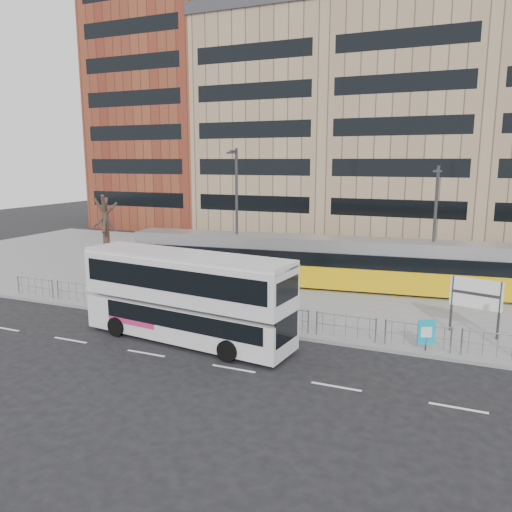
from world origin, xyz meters
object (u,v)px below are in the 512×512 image
at_px(tram, 334,263).
at_px(ad_panel, 427,333).
at_px(double_decker_bus, 186,294).
at_px(lamp_post_east, 435,224).
at_px(lamp_post_west, 236,210).
at_px(traffic_light_west, 114,265).
at_px(pedestrian, 293,297).
at_px(station_sign, 476,296).
at_px(bare_tree, 104,193).

distance_m(tram, ad_panel, 10.76).
height_order(double_decker_bus, lamp_post_east, lamp_post_east).
bearing_deg(lamp_post_west, traffic_light_west, -124.12).
distance_m(double_decker_bus, ad_panel, 10.22).
distance_m(ad_panel, lamp_post_west, 15.10).
relative_size(double_decker_bus, lamp_post_east, 1.35).
bearing_deg(lamp_post_west, ad_panel, -33.03).
xyz_separation_m(pedestrian, lamp_post_west, (-5.67, 5.48, 3.65)).
xyz_separation_m(traffic_light_west, lamp_post_west, (4.45, 6.57, 2.62)).
relative_size(double_decker_bus, pedestrian, 5.26).
xyz_separation_m(station_sign, traffic_light_west, (-18.51, -1.45, 0.20)).
bearing_deg(pedestrian, tram, -19.25).
bearing_deg(pedestrian, lamp_post_east, -55.47).
xyz_separation_m(double_decker_bus, tram, (3.78, 11.25, -0.43)).
bearing_deg(traffic_light_west, lamp_post_west, 42.32).
relative_size(double_decker_bus, traffic_light_west, 3.22).
xyz_separation_m(ad_panel, bare_tree, (-20.98, 6.02, 4.81)).
distance_m(tram, station_sign, 9.92).
bearing_deg(ad_panel, lamp_post_east, 69.43).
height_order(ad_panel, bare_tree, bare_tree).
bearing_deg(bare_tree, ad_panel, -16.01).
height_order(double_decker_bus, ad_panel, double_decker_bus).
relative_size(pedestrian, traffic_light_west, 0.61).
relative_size(station_sign, traffic_light_west, 0.83).
height_order(ad_panel, lamp_post_east, lamp_post_east).
bearing_deg(traffic_light_west, pedestrian, -7.39).
bearing_deg(double_decker_bus, lamp_post_east, 58.63).
xyz_separation_m(lamp_post_west, lamp_post_east, (11.79, 1.65, -0.53)).
bearing_deg(tram, lamp_post_west, -178.07).
relative_size(traffic_light_west, lamp_post_west, 0.37).
bearing_deg(ad_panel, bare_tree, 140.72).
bearing_deg(traffic_light_west, double_decker_bus, -42.54).
bearing_deg(station_sign, bare_tree, -172.89).
xyz_separation_m(traffic_light_west, bare_tree, (-4.28, 4.63, 3.61)).
height_order(traffic_light_west, lamp_post_east, lamp_post_east).
height_order(tram, ad_panel, tram).
relative_size(double_decker_bus, bare_tree, 1.32).
bearing_deg(traffic_light_west, tram, 21.53).
bearing_deg(pedestrian, traffic_light_west, 81.34).
xyz_separation_m(station_sign, pedestrian, (-8.38, -0.35, -0.82)).
xyz_separation_m(ad_panel, lamp_post_east, (-0.45, 9.61, 3.30)).
bearing_deg(bare_tree, lamp_post_west, 12.52).
distance_m(ad_panel, bare_tree, 22.35).
bearing_deg(lamp_post_east, station_sign, -71.53).
bearing_deg(station_sign, lamp_post_west, 175.04).
height_order(tram, lamp_post_east, lamp_post_east).
relative_size(double_decker_bus, station_sign, 3.90).
bearing_deg(ad_panel, traffic_light_west, 151.99).
height_order(ad_panel, pedestrian, pedestrian).
height_order(double_decker_bus, station_sign, double_decker_bus).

